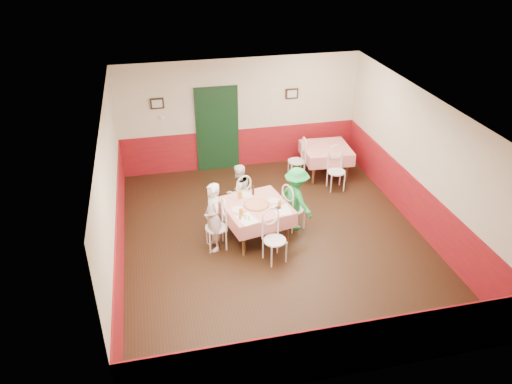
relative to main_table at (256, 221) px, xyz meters
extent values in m
plane|color=black|center=(0.35, -0.19, -0.38)|extent=(7.00, 7.00, 0.00)
plane|color=white|center=(0.35, -0.19, 2.42)|extent=(7.00, 7.00, 0.00)
cube|color=beige|center=(0.35, 3.31, 1.02)|extent=(6.00, 0.10, 2.80)
cube|color=beige|center=(0.35, -3.69, 1.02)|extent=(6.00, 0.10, 2.80)
cube|color=beige|center=(-2.65, -0.19, 1.02)|extent=(0.10, 7.00, 2.80)
cube|color=beige|center=(3.35, -0.19, 1.02)|extent=(0.10, 7.00, 2.80)
cube|color=maroon|center=(0.35, 3.30, 0.12)|extent=(6.00, 0.03, 1.00)
cube|color=maroon|center=(0.35, -3.67, 0.12)|extent=(6.00, 0.03, 1.00)
cube|color=maroon|center=(-2.64, -0.19, 0.12)|extent=(0.03, 7.00, 1.00)
cube|color=maroon|center=(3.33, -0.19, 0.12)|extent=(0.03, 7.00, 1.00)
cube|color=black|center=(-0.25, 3.26, 0.68)|extent=(0.96, 0.06, 2.10)
cube|color=black|center=(-1.65, 3.26, 1.48)|extent=(0.32, 0.03, 0.26)
cube|color=black|center=(1.65, 3.26, 1.48)|extent=(0.32, 0.03, 0.26)
cube|color=white|center=(-1.55, 3.26, 1.12)|extent=(0.10, 0.03, 0.10)
cube|color=red|center=(0.00, 0.00, 0.00)|extent=(1.44, 1.44, 0.77)
cube|color=red|center=(2.29, 2.32, 0.00)|extent=(1.18, 1.18, 0.77)
cylinder|color=#B74723|center=(0.00, -0.02, 0.40)|extent=(0.56, 0.56, 0.03)
cylinder|color=white|center=(-0.38, -0.10, 0.39)|extent=(0.30, 0.30, 0.01)
cylinder|color=white|center=(0.39, 0.07, 0.39)|extent=(0.30, 0.30, 0.01)
cylinder|color=white|center=(-0.10, 0.41, 0.39)|extent=(0.30, 0.30, 0.01)
cylinder|color=#BF7219|center=(-0.36, -0.34, 0.46)|extent=(0.10, 0.10, 0.15)
cylinder|color=#BF7219|center=(0.43, -0.17, 0.45)|extent=(0.08, 0.08, 0.12)
cylinder|color=#BF7219|center=(-0.26, 0.33, 0.46)|extent=(0.10, 0.10, 0.15)
cylinder|color=#381C0A|center=(0.03, 0.40, 0.49)|extent=(0.07, 0.07, 0.21)
cylinder|color=silver|center=(-0.32, -0.47, 0.43)|extent=(0.04, 0.04, 0.09)
cylinder|color=silver|center=(-0.26, -0.53, 0.43)|extent=(0.04, 0.04, 0.09)
cylinder|color=#B23319|center=(-0.41, -0.45, 0.43)|extent=(0.04, 0.04, 0.09)
cube|color=white|center=(-0.28, -0.47, 0.39)|extent=(0.42, 0.48, 0.00)
cube|color=white|center=(0.45, -0.29, 0.39)|extent=(0.30, 0.40, 0.00)
cube|color=black|center=(0.38, -0.22, 0.40)|extent=(0.13, 0.11, 0.02)
imported|color=gray|center=(-0.88, -0.18, 0.33)|extent=(0.43, 0.57, 1.41)
imported|color=gray|center=(-0.18, 0.88, 0.23)|extent=(0.73, 0.67, 1.22)
imported|color=gray|center=(0.88, 0.18, 0.31)|extent=(0.80, 1.01, 1.37)
camera|label=1|loc=(-1.85, -8.20, 5.42)|focal=35.00mm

